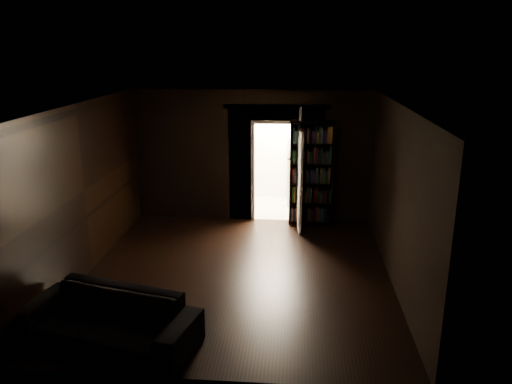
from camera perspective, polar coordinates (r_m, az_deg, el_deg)
ground at (r=8.43m, az=-2.09°, el=-9.35°), size 5.50×5.50×0.00m
room_walls at (r=8.88m, az=-1.47°, el=3.53°), size 5.02×5.61×2.84m
kitchen_alcove at (r=11.67m, az=2.50°, el=4.30°), size 2.20×1.80×2.60m
sofa at (r=6.73m, az=-16.55°, el=-12.99°), size 2.44×1.52×0.87m
bookshelf at (r=10.45m, az=6.33°, el=2.14°), size 0.91×0.34×2.20m
refrigerator at (r=11.91m, az=5.39°, el=2.59°), size 0.84×0.79×1.65m
door at (r=10.19m, az=4.98°, el=1.37°), size 0.12×0.85×2.05m
figurine at (r=10.23m, az=5.13°, el=8.92°), size 0.09×0.09×0.27m
bottles at (r=11.73m, az=5.97°, el=7.07°), size 0.59×0.15×0.24m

